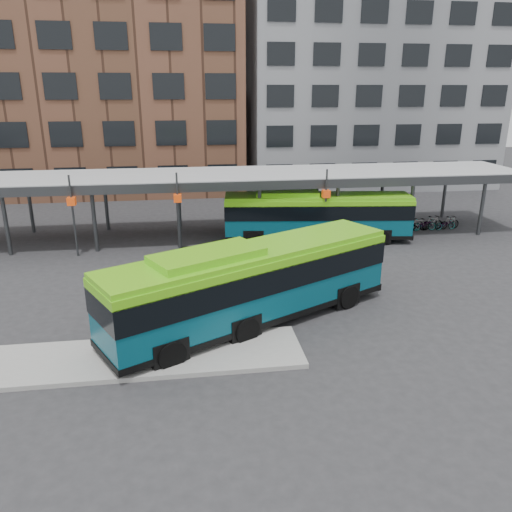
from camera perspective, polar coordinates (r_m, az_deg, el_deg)
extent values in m
plane|color=#28282B|center=(21.81, -0.68, -6.96)|extent=(120.00, 120.00, 0.00)
cube|color=gray|center=(19.18, -16.27, -11.28)|extent=(14.00, 3.00, 0.18)
cube|color=#999B9E|center=(33.06, -3.72, 9.13)|extent=(40.00, 6.00, 0.35)
cube|color=#383A3D|center=(30.14, -3.24, 7.93)|extent=(40.00, 0.15, 0.55)
cylinder|color=#383A3D|center=(32.65, -26.66, 3.29)|extent=(0.24, 0.24, 3.80)
cylinder|color=#383A3D|center=(37.30, -24.40, 5.31)|extent=(0.24, 0.24, 3.80)
cylinder|color=#383A3D|center=(31.41, -17.99, 3.84)|extent=(0.24, 0.24, 3.80)
cylinder|color=#383A3D|center=(36.22, -16.77, 5.83)|extent=(0.24, 0.24, 3.80)
cylinder|color=#383A3D|center=(30.94, -8.82, 4.32)|extent=(0.24, 0.24, 3.80)
cylinder|color=#383A3D|center=(35.81, -8.80, 6.26)|extent=(0.24, 0.24, 3.80)
cylinder|color=#383A3D|center=(31.27, 0.40, 4.69)|extent=(0.24, 0.24, 3.80)
cylinder|color=#383A3D|center=(36.10, -0.79, 6.57)|extent=(0.24, 0.24, 3.80)
cylinder|color=#383A3D|center=(32.38, 9.22, 4.94)|extent=(0.24, 0.24, 3.80)
cylinder|color=#383A3D|center=(37.06, 6.95, 6.76)|extent=(0.24, 0.24, 3.80)
cylinder|color=#383A3D|center=(34.19, 17.28, 5.06)|extent=(0.24, 0.24, 3.80)
cylinder|color=#383A3D|center=(38.66, 14.18, 6.82)|extent=(0.24, 0.24, 3.80)
cylinder|color=#383A3D|center=(36.60, 24.41, 5.08)|extent=(0.24, 0.24, 3.80)
cylinder|color=#383A3D|center=(40.80, 20.74, 6.78)|extent=(0.24, 0.24, 3.80)
cylinder|color=#383A3D|center=(30.72, -20.15, 4.25)|extent=(0.12, 0.12, 4.80)
cube|color=#C93B0B|center=(30.53, -20.33, 5.89)|extent=(0.45, 0.45, 0.45)
cylinder|color=#383A3D|center=(30.04, -8.87, 4.87)|extent=(0.12, 0.12, 4.80)
cube|color=#C93B0B|center=(29.85, -8.95, 6.55)|extent=(0.45, 0.45, 0.45)
cylinder|color=#383A3D|center=(31.24, 7.94, 5.44)|extent=(0.12, 0.12, 4.80)
cube|color=#C93B0B|center=(31.05, 8.01, 7.06)|extent=(0.45, 0.45, 0.45)
cube|color=brown|center=(52.07, -17.47, 19.53)|extent=(26.00, 14.00, 22.00)
cube|color=slate|center=(54.76, 12.25, 18.80)|extent=(24.00, 14.00, 20.00)
cube|color=#084758|center=(20.64, -0.30, -3.29)|extent=(12.61, 8.38, 2.68)
cube|color=black|center=(20.44, -0.30, -1.90)|extent=(12.68, 8.46, 1.02)
cube|color=#62C213|center=(20.14, -0.31, 0.53)|extent=(12.56, 8.29, 0.21)
cube|color=#62C213|center=(18.97, -5.56, -0.04)|extent=(4.69, 3.71, 0.37)
cube|color=black|center=(21.12, -0.29, -6.34)|extent=(12.69, 8.47, 0.26)
cylinder|color=black|center=(22.82, 10.44, -4.61)|extent=(1.10, 0.79, 1.07)
cylinder|color=black|center=(24.54, 6.04, -2.71)|extent=(1.10, 0.79, 1.07)
cylinder|color=black|center=(19.48, -1.11, -8.50)|extent=(1.10, 0.79, 1.07)
cylinder|color=black|center=(21.46, -5.15, -5.90)|extent=(1.10, 0.79, 1.07)
cylinder|color=black|center=(18.05, -9.65, -11.12)|extent=(1.10, 0.79, 1.07)
cylinder|color=black|center=(20.17, -13.04, -8.01)|extent=(1.10, 0.79, 1.07)
cube|color=#084758|center=(32.50, 7.00, 4.50)|extent=(12.02, 3.90, 2.46)
cube|color=black|center=(32.39, 7.03, 5.34)|extent=(12.07, 3.96, 0.93)
cube|color=#62C213|center=(32.21, 7.09, 6.79)|extent=(12.01, 3.80, 0.20)
cube|color=#62C213|center=(31.95, 3.58, 7.16)|extent=(4.12, 2.24, 0.34)
cube|color=black|center=(32.79, 6.92, 2.61)|extent=(12.08, 3.97, 0.24)
cylinder|color=black|center=(32.44, 14.11, 2.06)|extent=(1.01, 0.41, 0.98)
cylinder|color=black|center=(34.67, 13.12, 3.19)|extent=(1.01, 0.41, 0.98)
cylinder|color=black|center=(31.49, 5.09, 2.06)|extent=(1.01, 0.41, 0.98)
cylinder|color=black|center=(33.79, 4.66, 3.22)|extent=(1.01, 0.41, 0.98)
cylinder|color=black|center=(31.31, -0.29, 2.04)|extent=(1.01, 0.41, 0.98)
cylinder|color=black|center=(33.62, -0.35, 3.20)|extent=(1.01, 0.41, 0.98)
imported|color=slate|center=(35.17, 14.44, 3.21)|extent=(1.68, 0.63, 0.87)
imported|color=slate|center=(35.83, 15.27, 3.54)|extent=(1.75, 0.80, 1.02)
imported|color=slate|center=(36.07, 17.07, 3.35)|extent=(1.77, 1.05, 0.88)
imported|color=slate|center=(36.40, 18.02, 3.44)|extent=(1.58, 0.59, 0.93)
imported|color=slate|center=(36.66, 18.69, 3.44)|extent=(1.72, 0.62, 0.90)
imported|color=slate|center=(37.09, 19.50, 3.61)|extent=(1.73, 0.76, 1.00)
imported|color=slate|center=(37.38, 20.84, 3.43)|extent=(1.64, 0.74, 0.83)
imported|color=slate|center=(37.70, 21.26, 3.59)|extent=(1.61, 0.73, 0.94)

